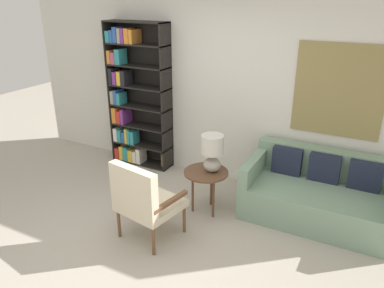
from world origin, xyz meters
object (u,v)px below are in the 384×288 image
(armchair, at_px, (143,198))
(couch, at_px, (319,194))
(side_table, at_px, (206,176))
(table_lamp, at_px, (212,151))
(bookshelf, at_px, (133,100))

(armchair, distance_m, couch, 2.10)
(couch, relative_size, side_table, 3.11)
(couch, bearing_deg, armchair, -139.39)
(armchair, xyz_separation_m, table_lamp, (0.40, 0.87, 0.29))
(bookshelf, height_order, table_lamp, bookshelf)
(couch, height_order, table_lamp, table_lamp)
(armchair, bearing_deg, table_lamp, 65.53)
(table_lamp, bearing_deg, bookshelf, 155.16)
(bookshelf, bearing_deg, couch, -5.92)
(side_table, bearing_deg, table_lamp, 36.96)
(side_table, distance_m, table_lamp, 0.33)
(bookshelf, bearing_deg, armchair, -51.87)
(bookshelf, height_order, side_table, bookshelf)
(bookshelf, xyz_separation_m, armchair, (1.30, -1.66, -0.50))
(table_lamp, bearing_deg, armchair, -114.47)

